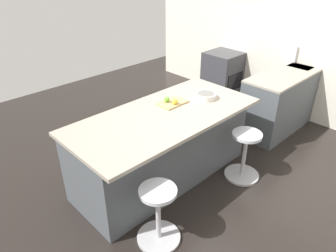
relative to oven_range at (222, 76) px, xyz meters
name	(u,v)px	position (x,y,z in m)	size (l,w,h in m)	color
ground_plane	(176,173)	(2.38, 1.11, -0.45)	(7.75, 7.75, 0.00)	black
interior_partition_left	(294,38)	(-0.35, 1.11, 0.85)	(0.12, 5.96, 2.60)	silver
sink_cabinet	(290,95)	(0.00, 1.38, 0.02)	(2.07, 0.60, 1.20)	#4C5156
oven_range	(222,76)	(0.00, 0.00, 0.00)	(0.60, 0.61, 0.89)	#38383D
kitchen_island	(162,145)	(2.53, 1.02, 0.01)	(2.29, 1.07, 0.91)	#4C5156
stool_by_window	(244,157)	(1.80, 1.73, -0.15)	(0.44, 0.44, 0.64)	#B7B7BC
stool_middle	(158,217)	(3.25, 1.73, -0.15)	(0.44, 0.44, 0.64)	#B7B7BC
cutting_board	(172,103)	(2.26, 0.92, 0.47)	(0.36, 0.24, 0.02)	tan
apple_green	(167,99)	(2.32, 0.88, 0.52)	(0.07, 0.07, 0.07)	#609E2D
apple_yellow	(175,102)	(2.29, 0.99, 0.52)	(0.07, 0.07, 0.07)	gold
fruit_bowl	(206,96)	(1.86, 1.11, 0.50)	(0.26, 0.26, 0.07)	silver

